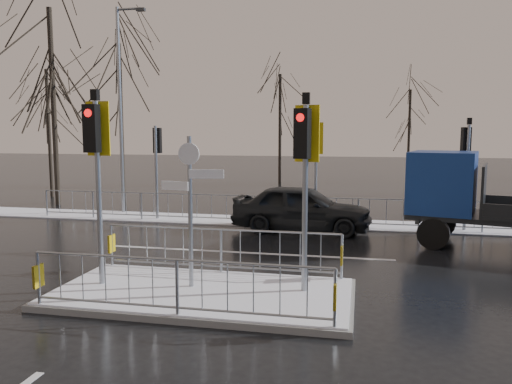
% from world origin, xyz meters
% --- Properties ---
extents(ground, '(120.00, 120.00, 0.00)m').
position_xyz_m(ground, '(0.00, 0.00, 0.00)').
color(ground, black).
rests_on(ground, ground).
extents(snow_verge, '(30.00, 2.00, 0.04)m').
position_xyz_m(snow_verge, '(0.00, 8.60, 0.02)').
color(snow_verge, white).
rests_on(snow_verge, ground).
extents(lane_markings, '(8.00, 11.38, 0.01)m').
position_xyz_m(lane_markings, '(0.00, -0.33, 0.00)').
color(lane_markings, silver).
rests_on(lane_markings, ground).
extents(traffic_island, '(6.00, 3.04, 4.15)m').
position_xyz_m(traffic_island, '(-0.01, 0.01, 0.39)').
color(traffic_island, slate).
rests_on(traffic_island, ground).
extents(far_kerb_fixtures, '(18.00, 0.65, 3.83)m').
position_xyz_m(far_kerb_fixtures, '(0.29, 8.09, 1.02)').
color(far_kerb_fixtures, gray).
rests_on(far_kerb_fixtures, ground).
extents(car_far_lane, '(4.69, 2.08, 1.57)m').
position_xyz_m(car_far_lane, '(1.15, 7.15, 0.78)').
color(car_far_lane, black).
rests_on(car_far_lane, ground).
extents(flatbed_truck, '(6.24, 3.56, 2.73)m').
position_xyz_m(flatbed_truck, '(6.25, 6.00, 1.45)').
color(flatbed_truck, black).
rests_on(flatbed_truck, ground).
extents(tree_near_a, '(4.75, 4.75, 8.97)m').
position_xyz_m(tree_near_a, '(-10.50, 11.00, 6.11)').
color(tree_near_a, black).
rests_on(tree_near_a, ground).
extents(tree_near_b, '(4.00, 4.00, 7.55)m').
position_xyz_m(tree_near_b, '(-8.00, 12.50, 5.15)').
color(tree_near_b, black).
rests_on(tree_near_b, ground).
extents(tree_near_c, '(3.50, 3.50, 6.61)m').
position_xyz_m(tree_near_c, '(-12.50, 13.50, 4.50)').
color(tree_near_c, black).
rests_on(tree_near_c, ground).
extents(tree_far_a, '(3.75, 3.75, 7.08)m').
position_xyz_m(tree_far_a, '(-2.00, 22.00, 4.82)').
color(tree_far_a, black).
rests_on(tree_far_a, ground).
extents(tree_far_b, '(3.25, 3.25, 6.14)m').
position_xyz_m(tree_far_b, '(6.00, 24.00, 4.18)').
color(tree_far_b, black).
rests_on(tree_far_b, ground).
extents(street_lamp_left, '(1.25, 0.18, 8.20)m').
position_xyz_m(street_lamp_left, '(-6.43, 9.50, 4.49)').
color(street_lamp_left, gray).
rests_on(street_lamp_left, ground).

